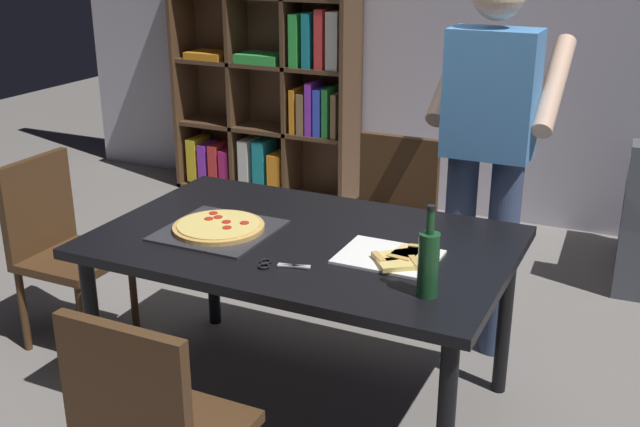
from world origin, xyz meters
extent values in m
plane|color=gray|center=(0.00, 0.00, 0.00)|extent=(12.00, 12.00, 0.00)
cube|color=#BCB7C6|center=(0.00, 2.60, 1.40)|extent=(6.40, 0.10, 2.80)
cube|color=black|center=(0.00, 0.00, 0.73)|extent=(1.61, 1.03, 0.04)
cylinder|color=black|center=(-0.73, -0.43, 0.35)|extent=(0.06, 0.06, 0.71)
cylinder|color=black|center=(-0.73, 0.43, 0.35)|extent=(0.06, 0.06, 0.71)
cylinder|color=black|center=(0.73, 0.43, 0.35)|extent=(0.06, 0.06, 0.71)
cube|color=#472D19|center=(0.00, -1.10, 0.68)|extent=(0.42, 0.04, 0.45)
cube|color=#472D19|center=(0.00, 0.91, 0.43)|extent=(0.42, 0.42, 0.04)
cube|color=#472D19|center=(0.00, 1.10, 0.68)|extent=(0.42, 0.04, 0.45)
cylinder|color=#472D19|center=(-0.18, 0.73, 0.21)|extent=(0.04, 0.04, 0.41)
cylinder|color=#472D19|center=(0.18, 0.73, 0.21)|extent=(0.04, 0.04, 0.41)
cylinder|color=#472D19|center=(-0.18, 1.09, 0.21)|extent=(0.04, 0.04, 0.41)
cylinder|color=#472D19|center=(0.18, 1.09, 0.21)|extent=(0.04, 0.04, 0.41)
cube|color=#472D19|center=(-1.21, 0.00, 0.43)|extent=(0.42, 0.42, 0.04)
cube|color=#472D19|center=(-1.40, 0.00, 0.68)|extent=(0.04, 0.42, 0.45)
cylinder|color=#472D19|center=(-1.03, -0.18, 0.21)|extent=(0.04, 0.04, 0.41)
cylinder|color=#472D19|center=(-1.03, 0.18, 0.21)|extent=(0.04, 0.04, 0.41)
cylinder|color=#472D19|center=(-1.39, -0.18, 0.21)|extent=(0.04, 0.04, 0.41)
cylinder|color=#472D19|center=(-1.39, 0.18, 0.21)|extent=(0.04, 0.04, 0.41)
cube|color=#513823|center=(-2.17, 2.35, 0.97)|extent=(0.03, 0.35, 1.95)
cube|color=#513823|center=(-0.80, 2.35, 0.97)|extent=(0.03, 0.35, 1.95)
cube|color=#513823|center=(-1.49, 2.35, 0.01)|extent=(1.40, 0.35, 0.03)
cube|color=#513823|center=(-1.49, 2.51, 0.97)|extent=(1.40, 0.03, 1.95)
cube|color=#513823|center=(-1.49, 2.35, 0.50)|extent=(1.34, 0.29, 0.03)
cube|color=#513823|center=(-1.49, 2.35, 0.97)|extent=(1.34, 0.29, 0.03)
cube|color=#513823|center=(-1.71, 2.35, 0.97)|extent=(0.03, 0.29, 1.89)
cube|color=#513823|center=(-1.27, 2.35, 0.97)|extent=(0.03, 0.29, 1.89)
cube|color=yellow|center=(-2.08, 2.33, 0.21)|extent=(0.08, 0.22, 0.33)
cube|color=purple|center=(-1.98, 2.33, 0.19)|extent=(0.07, 0.22, 0.30)
cube|color=red|center=(-1.89, 2.33, 0.20)|extent=(0.08, 0.22, 0.30)
cube|color=#B21E66|center=(-1.79, 2.33, 0.18)|extent=(0.08, 0.22, 0.27)
cube|color=silver|center=(-1.62, 2.33, 0.23)|extent=(0.08, 0.22, 0.37)
cube|color=teal|center=(-1.49, 2.33, 0.23)|extent=(0.09, 0.22, 0.38)
cube|color=orange|center=(-1.36, 2.33, 0.19)|extent=(0.10, 0.22, 0.29)
cube|color=orange|center=(-1.20, 2.33, 0.67)|extent=(0.04, 0.22, 0.31)
cube|color=olive|center=(-1.14, 2.33, 0.66)|extent=(0.05, 0.22, 0.29)
cube|color=purple|center=(-1.07, 2.33, 0.70)|extent=(0.05, 0.22, 0.37)
cube|color=blue|center=(-1.01, 2.33, 0.68)|extent=(0.05, 0.22, 0.33)
cube|color=green|center=(-0.95, 2.33, 0.69)|extent=(0.04, 0.22, 0.34)
cube|color=olive|center=(-0.88, 2.33, 0.67)|extent=(0.04, 0.22, 0.31)
cube|color=orange|center=(-1.94, 2.33, 1.02)|extent=(0.30, 0.25, 0.05)
cube|color=green|center=(-1.49, 2.33, 1.02)|extent=(0.34, 0.25, 0.07)
cube|color=green|center=(-1.19, 2.33, 1.17)|extent=(0.06, 0.22, 0.36)
cube|color=teal|center=(-1.09, 2.33, 1.17)|extent=(0.06, 0.22, 0.37)
cube|color=red|center=(-0.99, 2.33, 1.19)|extent=(0.06, 0.22, 0.40)
cube|color=silver|center=(-0.90, 2.33, 1.18)|extent=(0.09, 0.22, 0.39)
cylinder|color=#38476B|center=(0.62, 0.76, 0.47)|extent=(0.14, 0.14, 0.95)
cylinder|color=#38476B|center=(0.42, 0.76, 0.47)|extent=(0.14, 0.14, 0.95)
cube|color=#4C8CD1|center=(0.52, 0.76, 1.23)|extent=(0.38, 0.22, 0.55)
cylinder|color=#E0B293|center=(0.75, 0.94, 1.25)|extent=(0.09, 0.50, 0.39)
cylinder|color=#E0B293|center=(0.29, 0.94, 1.25)|extent=(0.09, 0.50, 0.39)
cube|color=#2D2D33|center=(-0.33, -0.09, 0.76)|extent=(0.43, 0.43, 0.01)
cylinder|color=tan|center=(-0.33, -0.09, 0.77)|extent=(0.37, 0.37, 0.02)
cylinder|color=#EACC6B|center=(-0.33, -0.09, 0.78)|extent=(0.33, 0.33, 0.01)
cylinder|color=#B22819|center=(-0.24, -0.04, 0.79)|extent=(0.04, 0.04, 0.00)
cylinder|color=#B22819|center=(-0.31, -0.06, 0.79)|extent=(0.04, 0.04, 0.00)
cylinder|color=#B22819|center=(-0.40, -0.06, 0.79)|extent=(0.04, 0.04, 0.00)
cylinder|color=#B22819|center=(-0.42, 0.00, 0.79)|extent=(0.04, 0.04, 0.00)
cylinder|color=#B22819|center=(-0.28, -0.12, 0.79)|extent=(0.04, 0.04, 0.00)
cylinder|color=#B22819|center=(-0.37, -0.03, 0.79)|extent=(0.04, 0.04, 0.00)
cube|color=white|center=(0.37, -0.05, 0.76)|extent=(0.36, 0.28, 0.01)
cube|color=#EACC6B|center=(0.43, -0.03, 0.77)|extent=(0.10, 0.15, 0.02)
cube|color=tan|center=(0.43, -0.09, 0.77)|extent=(0.09, 0.03, 0.02)
cube|color=#EACC6B|center=(0.47, -0.02, 0.77)|extent=(0.11, 0.15, 0.02)
cube|color=tan|center=(0.47, 0.04, 0.77)|extent=(0.09, 0.03, 0.02)
cube|color=#EACC6B|center=(0.40, -0.07, 0.77)|extent=(0.16, 0.16, 0.02)
cube|color=tan|center=(0.36, -0.11, 0.77)|extent=(0.08, 0.08, 0.02)
cube|color=#EACC6B|center=(0.44, -0.13, 0.77)|extent=(0.17, 0.16, 0.02)
cube|color=tan|center=(0.49, -0.09, 0.77)|extent=(0.07, 0.09, 0.02)
cylinder|color=#194723|center=(0.60, -0.28, 0.86)|extent=(0.07, 0.07, 0.22)
cylinder|color=#194723|center=(0.60, -0.28, 1.01)|extent=(0.03, 0.03, 0.08)
cylinder|color=black|center=(0.60, -0.28, 1.06)|extent=(0.03, 0.03, 0.02)
cube|color=silver|center=(0.10, -0.27, 0.76)|extent=(0.12, 0.06, 0.01)
cube|color=silver|center=(0.10, -0.27, 0.76)|extent=(0.12, 0.03, 0.01)
torus|color=black|center=(-0.01, -0.28, 0.76)|extent=(0.05, 0.05, 0.01)
torus|color=black|center=(0.00, -0.32, 0.76)|extent=(0.05, 0.05, 0.01)
camera|label=1|loc=(1.26, -2.51, 1.89)|focal=43.30mm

